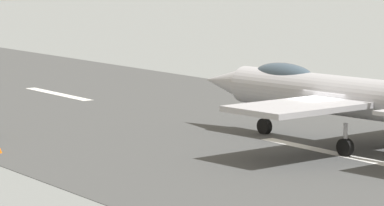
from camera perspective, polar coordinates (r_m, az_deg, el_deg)
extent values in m
plane|color=slate|center=(47.15, 6.50, -2.46)|extent=(400.00, 400.00, 0.00)
cube|color=#454646|center=(47.15, 6.50, -2.45)|extent=(240.00, 26.00, 0.02)
cube|color=white|center=(46.69, 6.98, -2.53)|extent=(8.00, 0.70, 0.00)
cube|color=white|center=(67.55, -7.12, 0.48)|extent=(8.00, 0.70, 0.00)
cylinder|color=#AAAAAF|center=(47.66, 7.82, 0.39)|extent=(12.37, 3.10, 1.76)
cone|color=#AAAAAF|center=(52.96, 1.75, 1.14)|extent=(2.97, 1.80, 1.49)
ellipsoid|color=#3F5160|center=(49.94, 4.89, 1.51)|extent=(3.70, 1.49, 1.10)
cube|color=#AAAAAF|center=(44.34, 5.61, -0.22)|extent=(3.99, 5.90, 0.24)
cylinder|color=silver|center=(51.10, 3.86, -0.88)|extent=(0.18, 0.18, 1.40)
cylinder|color=black|center=(51.15, 3.86, -1.24)|extent=(0.79, 0.38, 0.76)
cylinder|color=silver|center=(45.51, 8.12, -1.94)|extent=(0.18, 0.18, 1.40)
cylinder|color=black|center=(45.56, 8.12, -2.34)|extent=(0.79, 0.38, 0.76)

